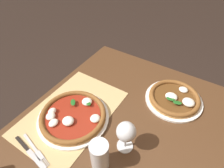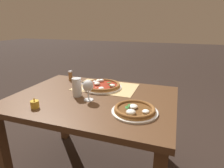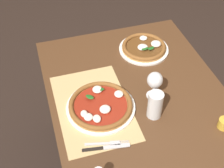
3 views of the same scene
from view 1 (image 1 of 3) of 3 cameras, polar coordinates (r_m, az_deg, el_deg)
name	(u,v)px [view 1 (image 1 of 3)]	position (r m, az deg, el deg)	size (l,w,h in m)	color
dining_table	(111,150)	(0.96, -0.22, -19.44)	(1.25, 0.91, 0.74)	#4C301C
paper_placemat	(72,113)	(0.97, -12.24, -8.50)	(0.54, 0.36, 0.00)	tan
pizza_near	(73,116)	(0.93, -11.82, -9.46)	(0.34, 0.34, 0.05)	white
pizza_far	(174,98)	(1.04, 18.50, -4.09)	(0.30, 0.30, 0.05)	white
wine_glass	(125,134)	(0.76, 4.13, -14.82)	(0.08, 0.08, 0.16)	silver
pint_glass	(100,156)	(0.75, -3.79, -21.01)	(0.07, 0.07, 0.15)	silver
fork	(35,150)	(0.90, -22.31, -18.04)	(0.06, 0.20, 0.00)	#B7B7BC
knife	(30,152)	(0.90, -23.75, -18.50)	(0.05, 0.22, 0.01)	black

